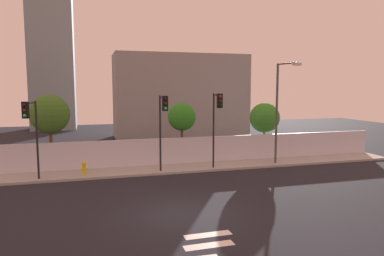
# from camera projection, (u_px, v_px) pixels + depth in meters

# --- Properties ---
(ground_plane) EXTENTS (80.00, 80.00, 0.00)m
(ground_plane) POSITION_uv_depth(u_px,v_px,m) (181.00, 214.00, 15.34)
(ground_plane) COLOR black
(sidewalk) EXTENTS (36.00, 2.40, 0.15)m
(sidewalk) POSITION_uv_depth(u_px,v_px,m) (150.00, 170.00, 23.17)
(sidewalk) COLOR #9E9E9E
(sidewalk) RESTS_ON ground
(perimeter_wall) EXTENTS (36.00, 0.18, 1.80)m
(perimeter_wall) POSITION_uv_depth(u_px,v_px,m) (147.00, 152.00, 24.29)
(perimeter_wall) COLOR silver
(perimeter_wall) RESTS_ON sidewalk
(traffic_light_left) EXTENTS (0.34, 1.44, 4.93)m
(traffic_light_left) POSITION_uv_depth(u_px,v_px,m) (217.00, 114.00, 22.65)
(traffic_light_left) COLOR black
(traffic_light_left) RESTS_ON sidewalk
(traffic_light_center) EXTENTS (0.35, 1.47, 4.81)m
(traffic_light_center) POSITION_uv_depth(u_px,v_px,m) (163.00, 117.00, 21.68)
(traffic_light_center) COLOR black
(traffic_light_center) RESTS_ON sidewalk
(traffic_light_right) EXTENTS (0.56, 1.60, 4.55)m
(traffic_light_right) POSITION_uv_depth(u_px,v_px,m) (31.00, 123.00, 19.59)
(traffic_light_right) COLOR black
(traffic_light_right) RESTS_ON sidewalk
(street_lamp_curbside) EXTENTS (0.75, 2.02, 6.94)m
(street_lamp_curbside) POSITION_uv_depth(u_px,v_px,m) (279.00, 105.00, 24.44)
(street_lamp_curbside) COLOR #4C4C51
(street_lamp_curbside) RESTS_ON sidewalk
(fire_hydrant) EXTENTS (0.44, 0.26, 0.81)m
(fire_hydrant) POSITION_uv_depth(u_px,v_px,m) (84.00, 168.00, 21.60)
(fire_hydrant) COLOR gold
(fire_hydrant) RESTS_ON sidewalk
(roadside_tree_leftmost) EXTENTS (2.56, 2.56, 5.01)m
(roadside_tree_leftmost) POSITION_uv_depth(u_px,v_px,m) (50.00, 114.00, 23.18)
(roadside_tree_leftmost) COLOR brown
(roadside_tree_leftmost) RESTS_ON ground
(roadside_tree_midleft) EXTENTS (2.04, 2.04, 4.37)m
(roadside_tree_midleft) POSITION_uv_depth(u_px,v_px,m) (182.00, 117.00, 25.65)
(roadside_tree_midleft) COLOR brown
(roadside_tree_midleft) RESTS_ON ground
(roadside_tree_midright) EXTENTS (2.32, 2.32, 4.29)m
(roadside_tree_midright) POSITION_uv_depth(u_px,v_px,m) (265.00, 118.00, 27.48)
(roadside_tree_midright) COLOR brown
(roadside_tree_midright) RESTS_ON ground
(low_building_distant) EXTENTS (14.10, 6.00, 8.96)m
(low_building_distant) POSITION_uv_depth(u_px,v_px,m) (180.00, 96.00, 38.86)
(low_building_distant) COLOR gray
(low_building_distant) RESTS_ON ground
(tower_on_skyline) EXTENTS (5.45, 5.00, 32.46)m
(tower_on_skyline) POSITION_uv_depth(u_px,v_px,m) (50.00, 3.00, 45.16)
(tower_on_skyline) COLOR gray
(tower_on_skyline) RESTS_ON ground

